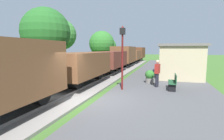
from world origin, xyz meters
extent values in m
plane|color=#3D6628|center=(0.00, 0.00, 0.00)|extent=(160.00, 160.00, 0.00)
cube|color=#4C4C4F|center=(3.20, 0.00, 0.12)|extent=(6.00, 60.00, 0.25)
cube|color=gray|center=(-2.40, 0.00, 0.06)|extent=(3.80, 60.00, 0.12)
cube|color=slate|center=(-1.68, 0.00, 0.19)|extent=(0.07, 60.00, 0.14)
cube|color=slate|center=(-3.12, 0.00, 0.19)|extent=(0.07, 60.00, 0.14)
cylinder|color=black|center=(-2.40, -1.41, 0.68)|extent=(1.56, 0.84, 0.84)
cylinder|color=black|center=(-2.40, -0.25, 0.93)|extent=(0.20, 0.30, 0.20)
cube|color=brown|center=(-2.40, 3.40, 1.58)|extent=(2.50, 5.60, 1.60)
cube|color=black|center=(-2.40, 3.40, 0.93)|extent=(2.10, 5.15, 0.50)
cylinder|color=black|center=(-2.40, 5.19, 0.68)|extent=(1.56, 0.84, 0.84)
cylinder|color=black|center=(-2.40, 1.61, 0.68)|extent=(1.56, 0.84, 0.84)
cylinder|color=black|center=(-2.40, 6.35, 0.93)|extent=(0.20, 0.30, 0.20)
cylinder|color=black|center=(-2.40, 0.45, 0.93)|extent=(0.20, 0.30, 0.20)
cube|color=brown|center=(-2.40, 10.00, 1.58)|extent=(2.50, 5.60, 1.60)
cube|color=black|center=(-2.40, 10.00, 0.93)|extent=(2.10, 5.15, 0.50)
cylinder|color=black|center=(-2.40, 11.79, 0.68)|extent=(1.56, 0.84, 0.84)
cylinder|color=black|center=(-2.40, 8.21, 0.68)|extent=(1.56, 0.84, 0.84)
cylinder|color=black|center=(-2.40, 12.95, 0.93)|extent=(0.20, 0.30, 0.20)
cylinder|color=black|center=(-2.40, 7.05, 0.93)|extent=(0.20, 0.30, 0.20)
cube|color=brown|center=(-2.40, 16.60, 1.88)|extent=(2.50, 5.60, 2.20)
cube|color=black|center=(-2.40, 16.60, 0.93)|extent=(2.10, 5.15, 0.50)
cylinder|color=black|center=(-2.40, 18.39, 0.68)|extent=(1.56, 0.84, 0.84)
cylinder|color=black|center=(-2.40, 14.81, 0.68)|extent=(1.56, 0.84, 0.84)
cylinder|color=black|center=(-2.40, 19.55, 0.93)|extent=(0.20, 0.30, 0.20)
cylinder|color=black|center=(-2.40, 13.65, 0.93)|extent=(0.20, 0.30, 0.20)
cube|color=brown|center=(-2.40, 23.20, 1.58)|extent=(2.50, 5.60, 1.60)
cube|color=black|center=(-2.40, 23.20, 0.93)|extent=(2.10, 5.15, 0.50)
cylinder|color=black|center=(-2.40, 24.99, 0.68)|extent=(1.56, 0.84, 0.84)
cylinder|color=black|center=(-2.40, 21.41, 0.68)|extent=(1.56, 0.84, 0.84)
cylinder|color=black|center=(-2.40, 26.15, 0.93)|extent=(0.20, 0.30, 0.20)
cylinder|color=black|center=(-2.40, 20.25, 0.93)|extent=(0.20, 0.30, 0.20)
cube|color=brown|center=(-2.40, 29.80, 1.88)|extent=(2.50, 5.60, 2.20)
cube|color=black|center=(-2.40, 29.80, 0.93)|extent=(2.10, 5.15, 0.50)
cylinder|color=black|center=(-2.40, 31.59, 0.68)|extent=(1.56, 0.84, 0.84)
cylinder|color=black|center=(-2.40, 28.01, 0.68)|extent=(1.56, 0.84, 0.84)
cylinder|color=black|center=(-2.40, 32.75, 0.93)|extent=(0.20, 0.30, 0.20)
cylinder|color=black|center=(-2.40, 26.85, 0.93)|extent=(0.20, 0.30, 0.20)
cube|color=tan|center=(4.40, 8.65, 1.55)|extent=(3.20, 5.50, 2.60)
cube|color=#66605B|center=(4.40, 8.65, 2.94)|extent=(3.50, 5.80, 0.18)
cube|color=black|center=(2.79, 7.55, 1.68)|extent=(0.03, 0.90, 0.80)
cube|color=#1E4C2D|center=(3.65, 3.21, 0.69)|extent=(0.42, 1.50, 0.04)
cube|color=#1E4C2D|center=(3.84, 3.21, 0.93)|extent=(0.04, 1.50, 0.45)
cube|color=black|center=(3.65, 2.61, 0.46)|extent=(0.38, 0.06, 0.42)
cube|color=black|center=(3.65, 3.81, 0.46)|extent=(0.38, 0.06, 0.42)
cylinder|color=black|center=(2.75, 3.56, 0.68)|extent=(0.15, 0.15, 0.86)
cylinder|color=black|center=(2.80, 3.71, 0.68)|extent=(0.15, 0.15, 0.86)
cube|color=maroon|center=(2.77, 3.63, 1.41)|extent=(0.34, 0.43, 0.60)
sphere|color=tan|center=(2.77, 3.63, 1.85)|extent=(0.22, 0.22, 0.22)
cylinder|color=slate|center=(2.22, 4.77, 0.42)|extent=(0.56, 0.56, 0.34)
sphere|color=#2D6B28|center=(2.22, 4.77, 0.85)|extent=(0.64, 0.64, 0.64)
cylinder|color=#591414|center=(0.85, 2.28, 1.85)|extent=(0.11, 0.11, 3.20)
cube|color=black|center=(0.85, 2.28, 3.63)|extent=(0.28, 0.28, 0.36)
sphere|color=#F2E5BF|center=(0.85, 2.28, 3.63)|extent=(0.20, 0.20, 0.20)
cone|color=#591414|center=(0.85, 2.28, 3.87)|extent=(0.20, 0.20, 0.16)
cylinder|color=#4C3823|center=(-7.27, 6.05, 1.27)|extent=(0.28, 0.28, 2.54)
sphere|color=#235B23|center=(-7.27, 6.05, 4.18)|extent=(4.37, 4.37, 4.37)
cylinder|color=#4C3823|center=(-10.10, 12.65, 1.51)|extent=(0.28, 0.28, 3.01)
sphere|color=#387A33|center=(-10.10, 12.65, 4.54)|extent=(4.06, 4.06, 4.06)
cylinder|color=#4C3823|center=(-7.47, 21.02, 0.96)|extent=(0.28, 0.28, 1.92)
sphere|color=#2D6B28|center=(-7.47, 21.02, 3.58)|extent=(4.41, 4.41, 4.41)
cylinder|color=#4C3823|center=(-9.26, 29.93, 0.94)|extent=(0.28, 0.28, 1.88)
sphere|color=#2D6B28|center=(-9.26, 29.93, 3.27)|extent=(3.69, 3.69, 3.69)
camera|label=1|loc=(3.18, -7.27, 2.63)|focal=27.27mm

